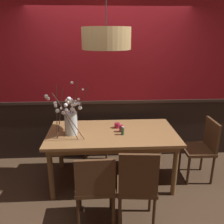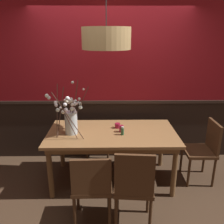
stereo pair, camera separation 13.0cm
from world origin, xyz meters
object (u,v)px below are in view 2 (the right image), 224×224
object	(u,v)px
chair_head_east_end	(204,148)
vase_with_blossoms	(71,119)
pendant_lamp	(106,38)
candle_holder_nearer_center	(117,126)
candle_holder_nearer_edge	(121,128)
dining_table	(112,137)
chair_far_side_left	(99,124)
condiment_bottle	(122,131)
chair_near_side_left	(92,185)
chair_near_side_right	(134,185)

from	to	relation	value
chair_head_east_end	vase_with_blossoms	world-z (taller)	vase_with_blossoms
pendant_lamp	chair_head_east_end	bearing A→B (deg)	-0.86
candle_holder_nearer_center	candle_holder_nearer_edge	distance (m)	0.15
dining_table	chair_head_east_end	bearing A→B (deg)	-0.50
chair_far_side_left	condiment_bottle	distance (m)	1.11
chair_far_side_left	candle_holder_nearer_edge	world-z (taller)	chair_far_side_left
chair_near_side_left	candle_holder_nearer_center	bearing A→B (deg)	72.90
chair_near_side_right	candle_holder_nearer_center	world-z (taller)	chair_near_side_right
chair_far_side_left	chair_near_side_right	size ratio (longest dim) A/B	1.02
pendant_lamp	dining_table	bearing A→B (deg)	-7.70
dining_table	pendant_lamp	distance (m)	1.35
candle_holder_nearer_edge	pendant_lamp	size ratio (longest dim) A/B	0.14
dining_table	condiment_bottle	size ratio (longest dim) A/B	14.77
chair_near_side_right	dining_table	bearing A→B (deg)	103.47
chair_far_side_left	chair_near_side_right	distance (m)	1.88
candle_holder_nearer_edge	pendant_lamp	bearing A→B (deg)	178.21
vase_with_blossoms	candle_holder_nearer_center	world-z (taller)	vase_with_blossoms
candle_holder_nearer_center	candle_holder_nearer_edge	world-z (taller)	candle_holder_nearer_edge
chair_far_side_left	chair_near_side_left	distance (m)	1.78
pendant_lamp	chair_far_side_left	bearing A→B (deg)	99.58
condiment_bottle	pendant_lamp	distance (m)	1.23
candle_holder_nearer_center	condiment_bottle	xyz separation A→B (m)	(0.06, -0.25, 0.02)
dining_table	chair_head_east_end	xyz separation A→B (m)	(1.34, -0.01, -0.17)
chair_near_side_right	candle_holder_nearer_center	bearing A→B (deg)	97.40
chair_far_side_left	vase_with_blossoms	size ratio (longest dim) A/B	1.34
dining_table	vase_with_blossoms	size ratio (longest dim) A/B	2.45
dining_table	chair_near_side_left	world-z (taller)	chair_near_side_left
vase_with_blossoms	candle_holder_nearer_center	distance (m)	0.70
chair_near_side_left	candle_holder_nearer_edge	world-z (taller)	chair_near_side_left
dining_table	candle_holder_nearer_edge	xyz separation A→B (m)	(0.13, 0.00, 0.13)
chair_near_side_left	candle_holder_nearer_center	distance (m)	1.11
dining_table	chair_far_side_left	distance (m)	0.94
dining_table	chair_far_side_left	world-z (taller)	chair_far_side_left
chair_near_side_right	vase_with_blossoms	xyz separation A→B (m)	(-0.79, 0.87, 0.45)
chair_near_side_right	vase_with_blossoms	size ratio (longest dim) A/B	1.31
chair_head_east_end	chair_near_side_right	size ratio (longest dim) A/B	0.95
chair_near_side_left	condiment_bottle	bearing A→B (deg)	64.12
candle_holder_nearer_center	pendant_lamp	size ratio (longest dim) A/B	0.12
chair_far_side_left	candle_holder_nearer_edge	distance (m)	1.01
chair_head_east_end	pendant_lamp	size ratio (longest dim) A/B	1.33
candle_holder_nearer_edge	vase_with_blossoms	bearing A→B (deg)	-175.57
chair_head_east_end	condiment_bottle	size ratio (longest dim) A/B	7.52
chair_far_side_left	dining_table	bearing A→B (deg)	-76.24
vase_with_blossoms	candle_holder_nearer_edge	size ratio (longest dim) A/B	7.61
candle_holder_nearer_center	pendant_lamp	bearing A→B (deg)	-137.94
chair_near_side_left	condiment_bottle	world-z (taller)	condiment_bottle
chair_near_side_left	chair_far_side_left	bearing A→B (deg)	89.64
chair_far_side_left	condiment_bottle	bearing A→B (deg)	-70.26
chair_far_side_left	vase_with_blossoms	distance (m)	1.11
chair_head_east_end	condiment_bottle	distance (m)	1.24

